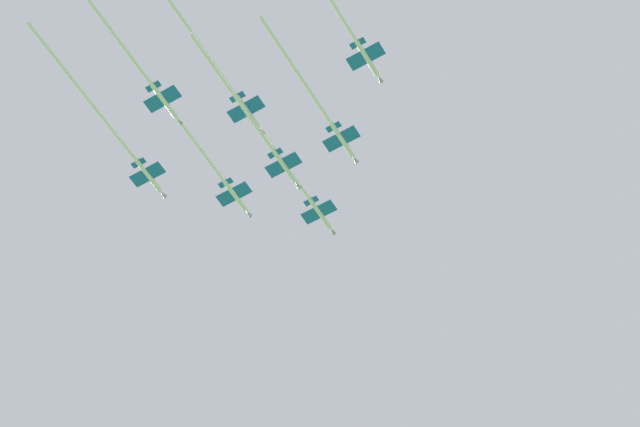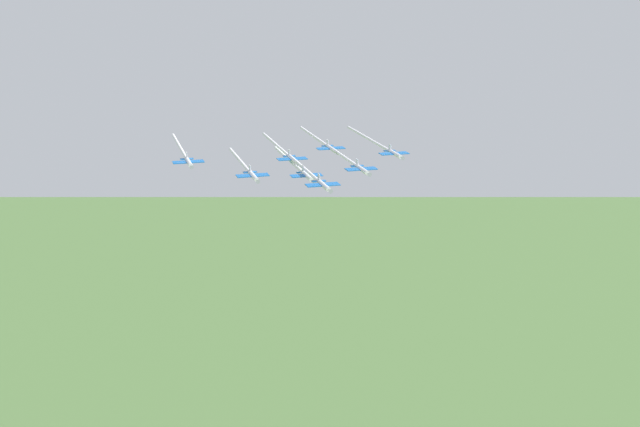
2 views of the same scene
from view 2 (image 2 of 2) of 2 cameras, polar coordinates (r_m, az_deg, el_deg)
jet_lead at (r=199.84m, az=-0.49°, el=2.58°), size 37.14×18.44×2.28m
jet_port_inner at (r=215.28m, az=2.18°, el=3.50°), size 34.51×17.24×2.28m
jet_starboard_inner at (r=209.55m, az=-5.03°, el=3.12°), size 36.13×17.97×2.28m
jet_port_outer at (r=215.00m, az=-1.57°, el=3.18°), size 38.78×19.18×2.28m
jet_starboard_outer at (r=236.17m, az=4.04°, el=4.68°), size 44.13×21.62×2.28m
jet_center_rear at (r=222.82m, az=-9.25°, el=4.06°), size 41.07×20.22×2.28m
jet_port_trail at (r=229.62m, az=-2.50°, el=4.26°), size 40.04×19.75×2.28m
jet_starboard_trail at (r=242.12m, az=0.15°, el=4.87°), size 37.35×18.53×2.28m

